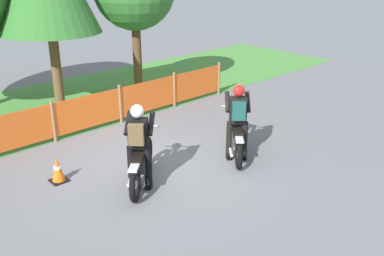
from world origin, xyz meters
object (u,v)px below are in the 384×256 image
at_px(motorcycle_trailing, 142,160).
at_px(rider_trailing, 139,142).
at_px(rider_lead, 238,118).
at_px(traffic_cone, 58,170).
at_px(motorcycle_lead, 236,135).

distance_m(motorcycle_trailing, rider_trailing, 0.53).
distance_m(rider_lead, traffic_cone, 3.87).
relative_size(motorcycle_lead, motorcycle_trailing, 0.97).
xyz_separation_m(rider_lead, rider_trailing, (-2.34, 0.42, 0.00)).
xyz_separation_m(motorcycle_lead, rider_lead, (-0.15, -0.16, 0.48)).
bearing_deg(rider_lead, motorcycle_trailing, 119.11).
bearing_deg(traffic_cone, motorcycle_trailing, -43.83).
bearing_deg(motorcycle_trailing, traffic_cone, 93.41).
relative_size(motorcycle_lead, rider_lead, 0.92).
bearing_deg(rider_lead, rider_trailing, 123.73).
bearing_deg(motorcycle_lead, traffic_cone, 109.88).
relative_size(rider_trailing, traffic_cone, 3.19).
height_order(motorcycle_trailing, traffic_cone, motorcycle_trailing).
bearing_deg(traffic_cone, rider_trailing, -51.53).
relative_size(motorcycle_trailing, rider_trailing, 0.95).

